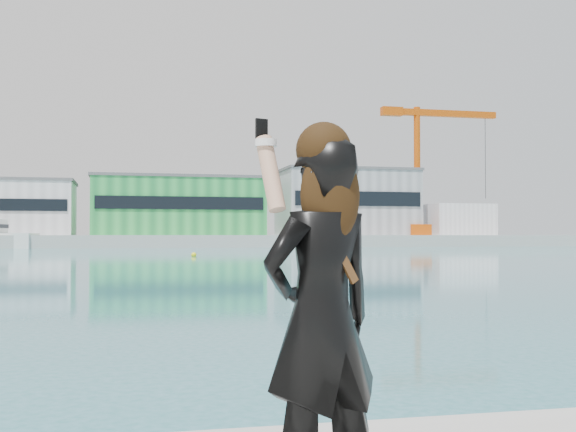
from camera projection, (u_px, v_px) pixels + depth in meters
name	position (u px, v px, depth m)	size (l,w,h in m)	color
far_quay	(132.00, 241.00, 130.57)	(320.00, 40.00, 2.00)	#9E9E99
warehouse_white	(1.00, 207.00, 123.83)	(24.48, 15.35, 9.50)	silver
warehouse_green	(177.00, 206.00, 130.56)	(30.60, 16.36, 10.50)	#21873E
warehouse_grey_right	(346.00, 202.00, 137.75)	(25.50, 15.35, 12.50)	gray
ancillary_shed	(457.00, 220.00, 140.66)	(12.00, 10.00, 6.00)	silver
dock_crane	(423.00, 165.00, 135.05)	(23.00, 4.00, 24.00)	#E9580D
flagpole_right	(261.00, 209.00, 126.89)	(1.28, 0.16, 8.00)	silver
buoy_near	(194.00, 257.00, 68.10)	(0.50, 0.50, 0.50)	yellow
woman	(322.00, 308.00, 3.38)	(0.73, 0.60, 1.81)	black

